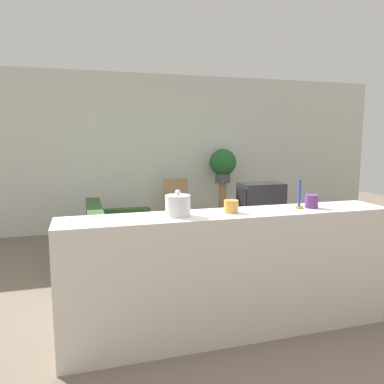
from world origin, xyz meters
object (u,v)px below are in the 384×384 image
television (261,201)px  decorative_bowl (178,205)px  wooden_chair (178,205)px  potted_plant (223,164)px  couch (122,242)px

television → decorative_bowl: 2.73m
wooden_chair → potted_plant: 1.18m
television → wooden_chair: bearing=131.7°
couch → potted_plant: (1.93, 1.38, 0.90)m
potted_plant → wooden_chair: bearing=-158.0°
decorative_bowl → potted_plant: bearing=63.7°
television → wooden_chair: (-0.95, 1.06, -0.18)m
television → potted_plant: bearing=90.9°
couch → wooden_chair: wooden_chair is taller
potted_plant → couch: bearing=-144.4°
television → decorative_bowl: (-1.75, -2.06, 0.39)m
wooden_chair → decorative_bowl: (-0.80, -3.12, 0.57)m
television → wooden_chair: size_ratio=0.65×
television → potted_plant: 1.50m
couch → television: 2.01m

